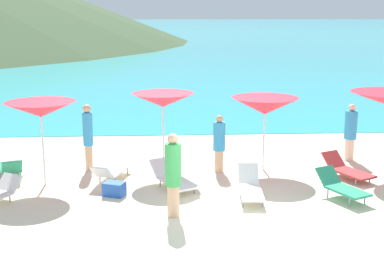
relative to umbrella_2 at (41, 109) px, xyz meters
The scene contains 16 objects.
ground_plane 8.67m from the umbrella_2, 56.74° to the left, with size 50.00×100.00×0.30m, color beige.
ocean_water 225.53m from the umbrella_2, 88.83° to the left, with size 650.00×440.00×0.02m, color #2DADBC.
umbrella_2 is the anchor object (origin of this frame).
umbrella_3 3.28m from the umbrella_2, 17.63° to the left, with size 1.77×1.77×2.26m.
umbrella_4 6.10m from the umbrella_2, ahead, with size 2.04×2.04×2.11m.
lounge_chair_1 2.45m from the umbrella_2, ahead, with size 1.00×1.74×0.60m.
lounge_chair_5 5.67m from the umbrella_2, 13.94° to the right, with size 0.64×1.65×0.67m.
lounge_chair_7 2.23m from the umbrella_2, 144.50° to the left, with size 1.04×1.65×0.62m.
lounge_chair_8 8.33m from the umbrella_2, ahead, with size 1.20×1.64×0.60m.
lounge_chair_9 3.81m from the umbrella_2, ahead, with size 1.30×1.82×0.60m.
lounge_chair_10 7.77m from the umbrella_2, 11.32° to the right, with size 1.11×1.50×0.66m.
beachgoer_0 1.85m from the umbrella_2, 51.48° to the left, with size 0.28×0.28×1.92m.
beachgoer_1 4.92m from the umbrella_2, 10.70° to the left, with size 0.34×0.34×1.64m.
beachgoer_2 9.10m from the umbrella_2, 12.05° to the left, with size 0.37×0.37×1.74m.
beachgoer_3 4.23m from the umbrella_2, 35.64° to the right, with size 0.36×0.36×1.89m.
cooler_box 2.82m from the umbrella_2, 26.82° to the right, with size 0.50×0.36×0.34m, color blue.
Camera 1 is at (-1.45, -10.25, 4.40)m, focal length 48.46 mm.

